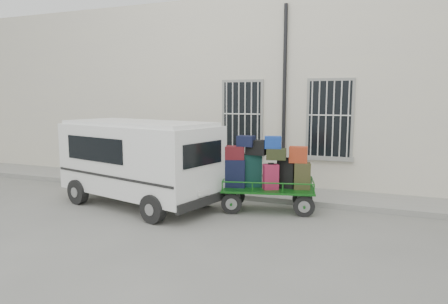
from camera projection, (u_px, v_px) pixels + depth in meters
ground at (219, 212)px, 10.05m from camera, size 80.00×80.00×0.00m
building at (275, 94)px, 14.72m from camera, size 24.00×5.15×6.00m
sidewalk at (246, 191)px, 12.07m from camera, size 24.00×1.70×0.15m
luggage_cart at (265, 172)px, 10.07m from camera, size 2.75×1.53×1.92m
van at (139, 158)px, 10.58m from camera, size 4.78×2.92×2.25m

